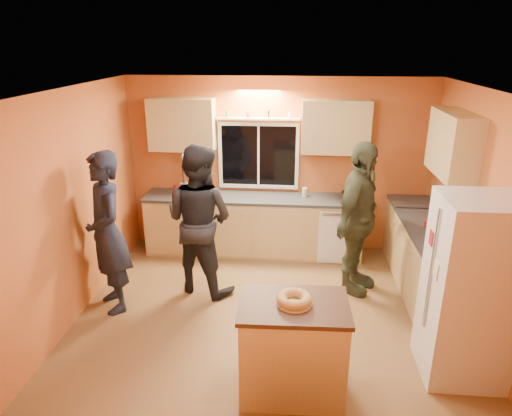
# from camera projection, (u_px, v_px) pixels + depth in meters

# --- Properties ---
(ground) EXTENTS (4.50, 4.50, 0.00)m
(ground) POSITION_uv_depth(u_px,v_px,m) (270.00, 315.00, 5.42)
(ground) COLOR brown
(ground) RESTS_ON ground
(room_shell) EXTENTS (4.54, 4.04, 2.61)m
(room_shell) POSITION_uv_depth(u_px,v_px,m) (284.00, 175.00, 5.24)
(room_shell) COLOR #C46232
(room_shell) RESTS_ON ground
(back_counter) EXTENTS (4.23, 0.62, 0.90)m
(back_counter) POSITION_uv_depth(u_px,v_px,m) (278.00, 226.00, 6.85)
(back_counter) COLOR tan
(back_counter) RESTS_ON ground
(right_counter) EXTENTS (0.62, 1.84, 0.90)m
(right_counter) POSITION_uv_depth(u_px,v_px,m) (432.00, 268.00, 5.58)
(right_counter) COLOR tan
(right_counter) RESTS_ON ground
(refrigerator) EXTENTS (0.72, 0.70, 1.80)m
(refrigerator) POSITION_uv_depth(u_px,v_px,m) (470.00, 291.00, 4.21)
(refrigerator) COLOR silver
(refrigerator) RESTS_ON ground
(island) EXTENTS (0.98, 0.68, 0.93)m
(island) POSITION_uv_depth(u_px,v_px,m) (293.00, 348.00, 4.10)
(island) COLOR tan
(island) RESTS_ON ground
(bundt_pastry) EXTENTS (0.31, 0.31, 0.09)m
(bundt_pastry) POSITION_uv_depth(u_px,v_px,m) (294.00, 299.00, 3.93)
(bundt_pastry) COLOR tan
(bundt_pastry) RESTS_ON island
(person_left) EXTENTS (0.79, 0.84, 1.94)m
(person_left) POSITION_uv_depth(u_px,v_px,m) (107.00, 233.00, 5.28)
(person_left) COLOR black
(person_left) RESTS_ON ground
(person_center) EXTENTS (1.14, 1.03, 1.92)m
(person_center) POSITION_uv_depth(u_px,v_px,m) (199.00, 220.00, 5.70)
(person_center) COLOR black
(person_center) RESTS_ON ground
(person_right) EXTENTS (0.95, 1.24, 1.96)m
(person_right) POSITION_uv_depth(u_px,v_px,m) (358.00, 219.00, 5.67)
(person_right) COLOR #2C321F
(person_right) RESTS_ON ground
(mixing_bowl) EXTENTS (0.42, 0.42, 0.09)m
(mixing_bowl) POSITION_uv_depth(u_px,v_px,m) (353.00, 196.00, 6.63)
(mixing_bowl) COLOR black
(mixing_bowl) RESTS_ON back_counter
(utensil_crock) EXTENTS (0.14, 0.14, 0.17)m
(utensil_crock) POSITION_uv_depth(u_px,v_px,m) (185.00, 188.00, 6.83)
(utensil_crock) COLOR beige
(utensil_crock) RESTS_ON back_counter
(potted_plant) EXTENTS (0.33, 0.31, 0.31)m
(potted_plant) POSITION_uv_depth(u_px,v_px,m) (451.00, 240.00, 4.89)
(potted_plant) COLOR gray
(potted_plant) RESTS_ON right_counter
(red_box) EXTENTS (0.19, 0.17, 0.07)m
(red_box) POSITION_uv_depth(u_px,v_px,m) (431.00, 224.00, 5.65)
(red_box) COLOR maroon
(red_box) RESTS_ON right_counter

